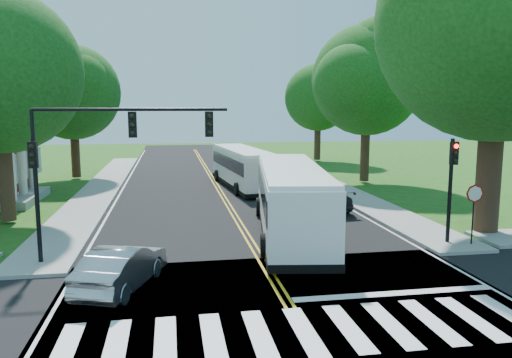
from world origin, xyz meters
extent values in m
plane|color=#174F13|center=(0.00, 0.00, 0.00)|extent=(140.00, 140.00, 0.00)
cube|color=black|center=(0.00, 18.00, 0.01)|extent=(14.00, 96.00, 0.01)
cube|color=black|center=(0.00, 0.00, 0.01)|extent=(60.00, 12.00, 0.01)
cube|color=gold|center=(0.00, 22.00, 0.01)|extent=(0.36, 70.00, 0.01)
cube|color=silver|center=(-6.80, 22.00, 0.01)|extent=(0.12, 70.00, 0.01)
cube|color=silver|center=(6.80, 22.00, 0.01)|extent=(0.12, 70.00, 0.01)
cube|color=silver|center=(0.00, -0.50, 0.02)|extent=(12.60, 3.00, 0.01)
cube|color=silver|center=(3.50, 1.60, 0.02)|extent=(6.60, 0.40, 0.01)
cube|color=gray|center=(-8.30, 25.00, 0.07)|extent=(2.60, 40.00, 0.15)
cube|color=gray|center=(8.30, 25.00, 0.07)|extent=(2.60, 40.00, 0.15)
cylinder|color=#332214|center=(11.00, 8.00, 3.15)|extent=(1.10, 1.10, 6.00)
sphere|color=#266C20|center=(11.00, 8.00, 9.66)|extent=(10.80, 10.80, 10.80)
cylinder|color=#332214|center=(-11.50, 14.00, 2.55)|extent=(0.70, 0.70, 4.80)
cylinder|color=#332214|center=(-11.00, 30.00, 2.35)|extent=(0.70, 0.70, 4.40)
sphere|color=#266C20|center=(-11.00, 30.00, 7.02)|extent=(7.60, 7.60, 7.60)
cylinder|color=#332214|center=(11.50, 24.00, 2.65)|extent=(0.70, 0.70, 5.00)
sphere|color=#266C20|center=(11.50, 24.00, 7.88)|extent=(8.40, 8.40, 8.40)
cylinder|color=#332214|center=(12.50, 40.00, 2.35)|extent=(0.70, 0.70, 4.40)
sphere|color=#266C20|center=(12.50, 40.00, 6.89)|extent=(7.20, 7.20, 7.20)
cube|color=silver|center=(-12.40, 20.00, 4.40)|extent=(1.40, 6.00, 0.45)
cube|color=gray|center=(-12.40, 20.00, 0.25)|extent=(1.80, 6.00, 0.50)
cylinder|color=silver|center=(-12.40, 17.80, 2.10)|extent=(0.50, 0.50, 4.20)
cylinder|color=silver|center=(-12.40, 20.00, 2.10)|extent=(0.50, 0.50, 4.20)
cylinder|color=silver|center=(-12.40, 22.20, 2.10)|extent=(0.50, 0.50, 4.20)
cylinder|color=black|center=(-8.20, 6.50, 2.45)|extent=(0.16, 0.16, 4.60)
cube|color=black|center=(-8.20, 6.35, 4.15)|extent=(0.30, 0.22, 0.95)
sphere|color=black|center=(-8.20, 6.21, 4.45)|extent=(0.18, 0.18, 0.18)
cylinder|color=black|center=(-4.70, 6.50, 5.75)|extent=(7.00, 0.12, 0.12)
cube|color=black|center=(-4.70, 6.35, 5.20)|extent=(0.30, 0.22, 0.95)
cube|color=black|center=(-1.90, 6.35, 5.20)|extent=(0.30, 0.22, 0.95)
cylinder|color=black|center=(8.20, 6.50, 2.35)|extent=(0.16, 0.16, 4.40)
cube|color=black|center=(8.20, 6.35, 3.95)|extent=(0.30, 0.22, 0.95)
sphere|color=#FF0A05|center=(8.20, 6.21, 4.25)|extent=(0.18, 0.18, 0.18)
cylinder|color=black|center=(9.00, 6.00, 1.25)|extent=(0.06, 0.06, 2.20)
cylinder|color=#A50A07|center=(9.00, 5.97, 2.30)|extent=(0.76, 0.04, 0.76)
cube|color=white|center=(2.03, 9.39, 1.61)|extent=(4.42, 12.39, 2.83)
cube|color=black|center=(2.03, 9.39, 2.12)|extent=(4.36, 11.56, 0.98)
cube|color=black|center=(2.95, 15.44, 1.97)|extent=(2.50, 0.48, 1.64)
cube|color=orange|center=(2.95, 15.44, 2.89)|extent=(1.74, 0.36, 0.33)
cube|color=black|center=(2.03, 9.39, 0.35)|extent=(4.48, 12.49, 0.31)
cube|color=white|center=(2.03, 9.39, 3.08)|extent=(4.31, 12.02, 0.23)
cylinder|color=black|center=(3.96, 13.16, 0.51)|extent=(0.47, 1.03, 0.99)
cylinder|color=black|center=(1.32, 13.56, 0.51)|extent=(0.47, 1.03, 0.99)
cylinder|color=black|center=(2.80, 5.53, 0.51)|extent=(0.47, 1.03, 0.99)
cylinder|color=black|center=(0.16, 5.94, 0.51)|extent=(0.47, 1.03, 0.99)
cube|color=white|center=(1.81, 23.33, 1.44)|extent=(3.41, 11.02, 2.53)
cube|color=black|center=(1.81, 23.33, 1.90)|extent=(3.40, 10.27, 0.87)
cube|color=black|center=(1.27, 28.77, 1.76)|extent=(2.25, 0.32, 1.47)
cube|color=orange|center=(1.27, 28.77, 2.58)|extent=(1.56, 0.25, 0.29)
cube|color=black|center=(1.81, 23.33, 0.32)|extent=(3.46, 11.12, 0.28)
cube|color=white|center=(1.81, 23.33, 2.75)|extent=(3.33, 10.69, 0.20)
cylinder|color=black|center=(2.64, 27.01, 0.45)|extent=(0.38, 0.91, 0.88)
cylinder|color=black|center=(0.27, 26.77, 0.45)|extent=(0.38, 0.91, 0.88)
cylinder|color=black|center=(3.33, 20.15, 0.45)|extent=(0.38, 0.91, 0.88)
cylinder|color=black|center=(0.95, 19.92, 0.45)|extent=(0.38, 0.91, 0.88)
imported|color=#A5A6AC|center=(-5.00, 3.55, 0.72)|extent=(2.88, 4.54, 1.41)
imported|color=#AAACB1|center=(5.61, 15.49, 0.63)|extent=(3.46, 4.88, 1.23)
imported|color=black|center=(5.31, 14.70, 0.70)|extent=(2.40, 4.90, 1.37)
camera|label=1|loc=(-3.36, -12.48, 5.83)|focal=35.00mm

